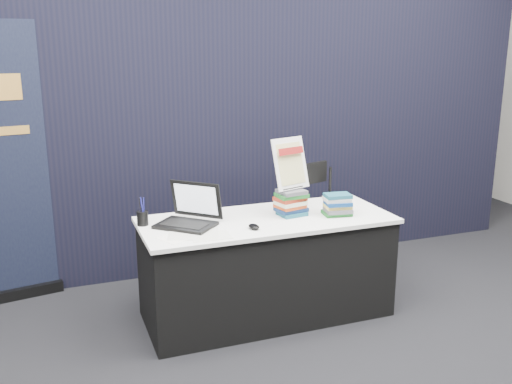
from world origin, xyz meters
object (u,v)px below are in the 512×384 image
object	(u,v)px
display_table	(266,267)
stacking_chair	(315,222)
laptop	(184,215)
book_stack_tall	(292,202)
book_stack_short	(337,205)
info_sign	(290,164)

from	to	relation	value
display_table	stacking_chair	distance (m)	0.66
display_table	laptop	distance (m)	0.74
book_stack_tall	stacking_chair	size ratio (longest dim) A/B	0.22
display_table	stacking_chair	bearing A→B (deg)	29.90
display_table	stacking_chair	size ratio (longest dim) A/B	1.78
book_stack_tall	stacking_chair	bearing A→B (deg)	41.04
book_stack_tall	display_table	bearing A→B (deg)	-177.32
book_stack_short	stacking_chair	xyz separation A→B (m)	(0.04, 0.42, -0.27)
laptop	stacking_chair	bearing A→B (deg)	55.74
laptop	book_stack_short	distance (m)	1.11
info_sign	stacking_chair	world-z (taller)	info_sign
laptop	display_table	bearing A→B (deg)	37.32
display_table	stacking_chair	world-z (taller)	stacking_chair
display_table	book_stack_tall	world-z (taller)	book_stack_tall
display_table	book_stack_short	distance (m)	0.68
book_stack_short	stacking_chair	size ratio (longest dim) A/B	0.20
info_sign	book_stack_short	bearing A→B (deg)	-42.88
laptop	info_sign	distance (m)	0.84
book_stack_tall	book_stack_short	distance (m)	0.33
stacking_chair	laptop	bearing A→B (deg)	174.62
book_stack_short	stacking_chair	bearing A→B (deg)	83.96
book_stack_short	stacking_chair	world-z (taller)	stacking_chair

